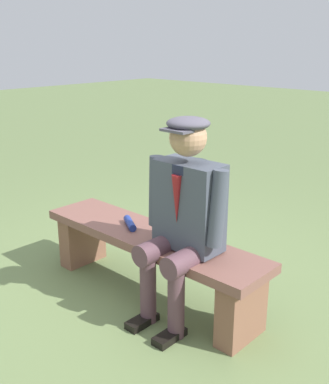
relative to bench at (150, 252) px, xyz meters
The scene contains 4 objects.
ground_plane 0.35m from the bench, ahead, with size 30.00×30.00×0.00m, color #657A48.
bench is the anchor object (origin of this frame).
seated_man 0.57m from the bench, behind, with size 0.63×0.57×1.39m.
rolled_magazine 0.27m from the bench, ahead, with size 0.05×0.05×0.22m, color navy.
Camera 1 is at (-2.22, 2.22, 1.83)m, focal length 43.87 mm.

